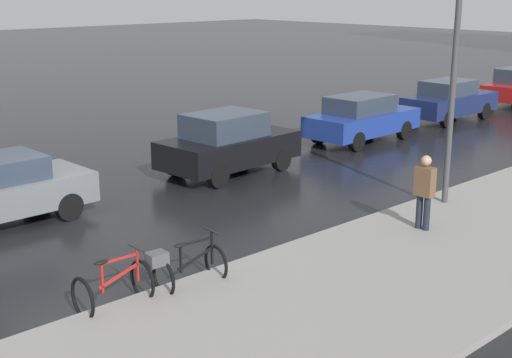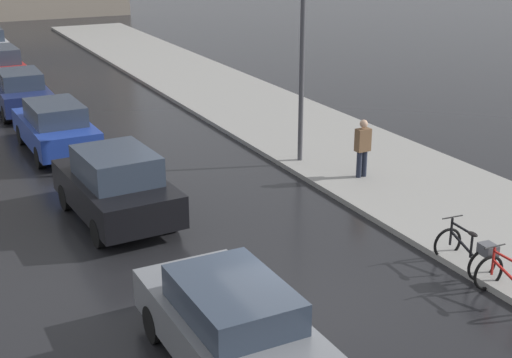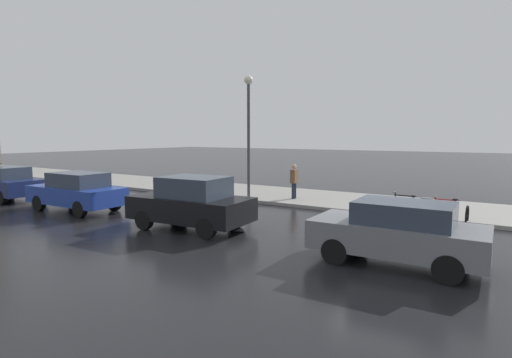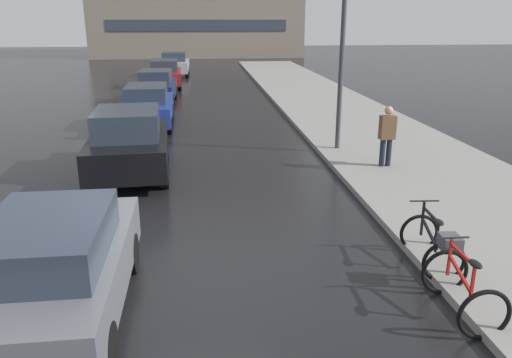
# 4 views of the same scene
# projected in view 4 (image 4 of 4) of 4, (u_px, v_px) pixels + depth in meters

# --- Properties ---
(ground_plane) EXTENTS (140.00, 140.00, 0.00)m
(ground_plane) POSITION_uv_depth(u_px,v_px,m) (198.00, 281.00, 7.79)
(ground_plane) COLOR black
(sidewalk_kerb) EXTENTS (4.80, 60.00, 0.14)m
(sidewalk_kerb) POSITION_uv_depth(u_px,v_px,m) (367.00, 131.00, 17.84)
(sidewalk_kerb) COLOR gray
(sidewalk_kerb) RESTS_ON ground
(bicycle_nearest) EXTENTS (0.74, 1.19, 0.96)m
(bicycle_nearest) POSITION_uv_depth(u_px,v_px,m) (463.00, 289.00, 6.79)
(bicycle_nearest) COLOR black
(bicycle_nearest) RESTS_ON ground
(bicycle_second) EXTENTS (0.77, 1.45, 0.99)m
(bicycle_second) POSITION_uv_depth(u_px,v_px,m) (435.00, 244.00, 7.99)
(bicycle_second) COLOR black
(bicycle_second) RESTS_ON ground
(car_grey) EXTENTS (1.86, 4.01, 1.53)m
(car_grey) POSITION_uv_depth(u_px,v_px,m) (53.00, 267.00, 6.56)
(car_grey) COLOR slate
(car_grey) RESTS_ON ground
(car_black) EXTENTS (2.15, 4.15, 1.75)m
(car_black) POSITION_uv_depth(u_px,v_px,m) (129.00, 143.00, 12.82)
(car_black) COLOR black
(car_black) RESTS_ON ground
(car_blue) EXTENTS (1.90, 4.33, 1.59)m
(car_blue) POSITION_uv_depth(u_px,v_px,m) (147.00, 106.00, 18.60)
(car_blue) COLOR navy
(car_blue) RESTS_ON ground
(car_navy) EXTENTS (1.77, 4.30, 1.60)m
(car_navy) POSITION_uv_depth(u_px,v_px,m) (156.00, 87.00, 23.82)
(car_navy) COLOR navy
(car_navy) RESTS_ON ground
(car_red) EXTENTS (1.99, 4.39, 1.63)m
(car_red) POSITION_uv_depth(u_px,v_px,m) (165.00, 74.00, 29.28)
(car_red) COLOR #AD1919
(car_red) RESTS_ON ground
(car_silver) EXTENTS (1.98, 4.26, 1.64)m
(car_silver) POSITION_uv_depth(u_px,v_px,m) (175.00, 64.00, 35.42)
(car_silver) COLOR #B2B5BA
(car_silver) RESTS_ON ground
(pedestrian) EXTENTS (0.41, 0.25, 1.75)m
(pedestrian) POSITION_uv_depth(u_px,v_px,m) (387.00, 135.00, 13.14)
(pedestrian) COLOR #1E2333
(pedestrian) RESTS_ON ground
(streetlamp) EXTENTS (0.42, 0.42, 5.87)m
(streetlamp) POSITION_uv_depth(u_px,v_px,m) (344.00, 18.00, 14.10)
(streetlamp) COLOR #424247
(streetlamp) RESTS_ON ground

